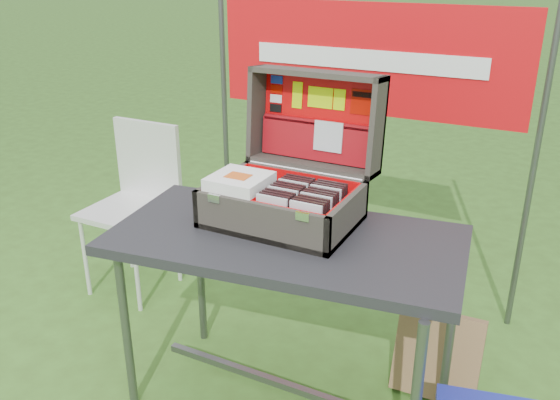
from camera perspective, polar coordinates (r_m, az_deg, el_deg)
The scene contains 86 objects.
table at distance 2.41m, azimuth 0.55°, elevation -12.15°, with size 1.30×0.65×0.82m, color #242426, non-canonical shape.
table_top at distance 2.22m, azimuth 0.58°, elevation -3.87°, with size 1.30×0.65×0.04m, color #242426.
table_leg_fl at distance 2.53m, azimuth -14.63°, elevation -11.71°, with size 0.04×0.04×0.78m, color #59595B.
table_leg_bl at distance 2.88m, azimuth -7.69°, elevation -6.64°, with size 0.04×0.04×0.78m, color #59595B.
table_leg_br at distance 2.49m, azimuth 16.03°, elevation -12.51°, with size 0.04×0.04×0.78m, color #59595B.
table_brace at distance 2.59m, azimuth 0.52°, elevation -17.40°, with size 1.15×0.03×0.03m, color #59595B.
suitcase at distance 2.27m, azimuth 0.93°, elevation 4.63°, with size 0.56×0.56×0.54m, color #4A453C, non-canonical shape.
suitcase_base_bottom at distance 2.31m, azimuth 0.23°, elevation -1.90°, with size 0.56×0.40×0.02m, color #4A453C.
suitcase_base_wall_front at distance 2.13m, azimuth -2.07°, elevation -2.19°, with size 0.56×0.02×0.15m, color #4A453C.
suitcase_base_wall_back at distance 2.44m, azimuth 2.23°, elevation 1.09°, with size 0.56×0.02×0.15m, color #4A453C.
suitcase_base_wall_left at distance 2.41m, azimuth -5.46°, elevation 0.69°, with size 0.02×0.40×0.15m, color #4A453C.
suitcase_base_wall_right at distance 2.18m, azimuth 6.50°, elevation -1.68°, with size 0.02×0.40×0.15m, color #4A453C.
suitcase_liner_floor at distance 2.30m, azimuth 0.23°, elevation -1.58°, with size 0.51×0.35×0.01m, color red.
suitcase_latch_left at distance 2.18m, azimuth -6.34°, elevation 0.16°, with size 0.05×0.01×0.03m, color silver.
suitcase_latch_right at distance 2.02m, azimuth 2.20°, elevation -1.60°, with size 0.05×0.01×0.03m, color silver.
suitcase_hinge at distance 2.42m, azimuth 2.37°, elevation 2.81°, with size 0.02×0.02×0.50m, color silver.
suitcase_lid_back at distance 2.50m, azimuth 3.95°, elevation 7.88°, with size 0.56×0.40×0.02m, color #4A453C.
suitcase_lid_rim_far at distance 2.42m, azimuth 3.62°, elevation 12.06°, with size 0.56×0.02×0.15m, color #4A453C.
suitcase_lid_rim_near at distance 2.49m, azimuth 3.10°, elevation 3.42°, with size 0.56×0.02×0.15m, color #4A453C.
suitcase_lid_rim_left at distance 2.56m, azimuth -2.17°, elevation 8.39°, with size 0.02×0.40×0.15m, color #4A453C.
suitcase_lid_rim_right at distance 2.36m, azimuth 9.35°, elevation 6.84°, with size 0.02×0.40×0.15m, color #4A453C.
suitcase_lid_liner at distance 2.49m, azimuth 3.82°, elevation 7.84°, with size 0.51×0.35×0.01m, color red.
suitcase_liner_wall_front at distance 2.14m, azimuth -1.89°, elevation -1.78°, with size 0.51×0.01×0.13m, color red.
suitcase_liner_wall_back at distance 2.42m, azimuth 2.10°, elevation 1.22°, with size 0.51×0.01×0.13m, color red.
suitcase_liner_wall_left at distance 2.40m, azimuth -5.19°, elevation 0.88°, with size 0.01×0.35×0.13m, color red.
suitcase_liner_wall_right at distance 2.18m, azimuth 6.17°, elevation -1.35°, with size 0.01×0.35×0.13m, color red.
suitcase_lid_pocket at distance 2.49m, azimuth 3.52°, elevation 5.69°, with size 0.49×0.16×0.03m, color maroon.
suitcase_pocket_edge at distance 2.47m, azimuth 3.57°, elevation 7.47°, with size 0.48×0.02×0.02m, color maroon.
suitcase_pocket_cd at distance 2.45m, azimuth 4.68°, elevation 6.11°, with size 0.12×0.12×0.01m, color silver.
lid_sticker_cc_a at distance 2.55m, azimuth -0.31°, elevation 11.51°, with size 0.05×0.03×0.00m, color #1933B2.
lid_sticker_cc_b at distance 2.56m, azimuth -0.35°, elevation 10.62°, with size 0.05×0.03×0.00m, color #AD0C00.
lid_sticker_cc_c at distance 2.56m, azimuth -0.39°, elevation 9.73°, with size 0.05×0.03×0.00m, color white.
lid_sticker_cc_d at distance 2.57m, azimuth -0.42°, elevation 8.85°, with size 0.05×0.03×0.00m, color black.
lid_card_neon_tall at distance 2.51m, azimuth 1.68°, elevation 10.06°, with size 0.04×0.11×0.00m, color #C1F201.
lid_card_neon_main at distance 2.47m, azimuth 3.89°, elevation 9.81°, with size 0.11×0.08×0.00m, color #C1F201.
lid_card_neon_small at distance 2.44m, azimuth 5.74°, elevation 9.58°, with size 0.05×0.08×0.00m, color #C1F201.
lid_sticker_band at distance 2.41m, azimuth 7.96°, elevation 9.30°, with size 0.10×0.10×0.00m, color #AD0C00.
lid_sticker_band_bar at distance 2.40m, azimuth 8.02°, elevation 10.01°, with size 0.09×0.02×0.00m, color black.
cd_left_0 at distance 2.13m, azimuth -0.79°, elevation -1.42°, with size 0.12×0.01×0.14m, color silver.
cd_left_1 at distance 2.15m, azimuth -0.52°, elevation -1.22°, with size 0.12×0.01×0.14m, color black.
cd_left_2 at distance 2.17m, azimuth -0.25°, elevation -1.01°, with size 0.12×0.01×0.14m, color black.
cd_left_3 at distance 2.19m, azimuth 0.01°, elevation -0.81°, with size 0.12×0.01×0.14m, color black.
cd_left_4 at distance 2.21m, azimuth 0.27°, elevation -0.61°, with size 0.12×0.01×0.14m, color silver.
cd_left_5 at distance 2.22m, azimuth 0.53°, elevation -0.41°, with size 0.12×0.01×0.14m, color black.
cd_left_6 at distance 2.24m, azimuth 0.78°, elevation -0.22°, with size 0.12×0.01×0.14m, color black.
cd_left_7 at distance 2.26m, azimuth 1.03°, elevation -0.03°, with size 0.12×0.01×0.14m, color black.
cd_left_8 at distance 2.28m, azimuth 1.27°, elevation 0.16°, with size 0.12×0.01×0.14m, color silver.
cd_left_9 at distance 2.30m, azimuth 1.51°, elevation 0.34°, with size 0.12×0.01×0.14m, color black.
cd_left_10 at distance 2.31m, azimuth 1.75°, elevation 0.52°, with size 0.12×0.01×0.14m, color black.
cd_left_11 at distance 2.33m, azimuth 1.98°, elevation 0.70°, with size 0.12×0.01×0.14m, color black.
cd_right_0 at distance 2.08m, azimuth 2.48°, elevation -2.11°, with size 0.12×0.01×0.14m, color silver.
cd_right_1 at distance 2.10m, azimuth 2.73°, elevation -1.88°, with size 0.12×0.01×0.14m, color black.
cd_right_2 at distance 2.12m, azimuth 2.98°, elevation -1.67°, with size 0.12×0.01×0.14m, color black.
cd_right_3 at distance 2.13m, azimuth 3.22°, elevation -1.45°, with size 0.12×0.01×0.14m, color black.
cd_right_4 at distance 2.15m, azimuth 3.46°, elevation -1.24°, with size 0.12×0.01×0.14m, color silver.
cd_right_5 at distance 2.17m, azimuth 3.70°, elevation -1.04°, with size 0.12×0.01×0.14m, color black.
cd_right_6 at distance 2.19m, azimuth 3.93°, elevation -0.83°, with size 0.12×0.01×0.14m, color black.
cd_right_7 at distance 2.21m, azimuth 4.16°, elevation -0.64°, with size 0.12×0.01×0.14m, color black.
cd_right_8 at distance 2.23m, azimuth 4.38°, elevation -0.44°, with size 0.12×0.01×0.14m, color silver.
cd_right_9 at distance 2.25m, azimuth 4.60°, elevation -0.25°, with size 0.12×0.01×0.14m, color black.
cd_right_10 at distance 2.26m, azimuth 4.81°, elevation -0.06°, with size 0.12×0.01×0.14m, color black.
cd_right_11 at distance 2.28m, azimuth 5.03°, elevation 0.13°, with size 0.12×0.01×0.14m, color black.
songbook_0 at distance 2.26m, azimuth -3.89°, elevation 1.36°, with size 0.21×0.21×0.01m, color white.
songbook_1 at distance 2.26m, azimuth -3.90°, elevation 1.48°, with size 0.21×0.21×0.01m, color white.
songbook_2 at distance 2.25m, azimuth -3.90°, elevation 1.60°, with size 0.21×0.21×0.01m, color white.
songbook_3 at distance 2.25m, azimuth -3.90°, elevation 1.72°, with size 0.21×0.21×0.01m, color white.
songbook_4 at distance 2.25m, azimuth -3.91°, elevation 1.83°, with size 0.21×0.21×0.01m, color white.
songbook_5 at distance 2.25m, azimuth -3.91°, elevation 1.95°, with size 0.21×0.21×0.01m, color white.
songbook_6 at distance 2.25m, azimuth -3.91°, elevation 2.07°, with size 0.21×0.21×0.01m, color white.
songbook_7 at distance 2.25m, azimuth -3.92°, elevation 2.19°, with size 0.21×0.21×0.01m, color white.
songbook_8 at distance 2.24m, azimuth -3.92°, elevation 2.31°, with size 0.21×0.21×0.01m, color white.
songbook_graphic at distance 2.24m, azimuth -4.06°, elevation 2.33°, with size 0.09×0.07×0.00m, color #D85919.
chair at distance 3.36m, azimuth -14.38°, elevation -1.19°, with size 0.43×0.47×0.94m, color silver, non-canonical shape.
chair_seat at distance 3.36m, azimuth -14.40°, elevation -1.03°, with size 0.43×0.43×0.03m, color silver.
chair_backrest at distance 3.42m, azimuth -12.57°, elevation 3.78°, with size 0.43×0.03×0.45m, color silver.
chair_leg_fl at distance 3.46m, azimuth -18.26°, elevation -5.17°, with size 0.02×0.02×0.48m, color silver.
chair_leg_fr at distance 3.23m, azimuth -13.64°, elevation -6.67°, with size 0.02×0.02×0.48m, color silver.
chair_leg_bl at distance 3.69m, azimuth -14.36°, elevation -2.94°, with size 0.02×0.02×0.48m, color silver.
chair_leg_br at distance 3.48m, azimuth -9.82°, elevation -4.16°, with size 0.02×0.02×0.48m, color silver.
chair_upright_left at distance 3.54m, azimuth -14.85°, elevation 4.01°, with size 0.02×0.02×0.45m, color silver.
chair_upright_right at distance 3.32m, azimuth -10.12°, elevation 3.18°, with size 0.02×0.02×0.45m, color silver.
cardboard_box at distance 2.71m, azimuth 14.90°, elevation -14.23°, with size 0.36×0.06×0.38m, color olive.
banner_post_left at distance 3.53m, azimuth -5.29°, elevation 7.12°, with size 0.03×0.03×1.70m, color #59595B.
banner_post_right at distance 3.02m, azimuth 23.20°, elevation 2.69°, with size 0.03×0.03×1.70m, color #59595B.
banner at distance 3.07m, azimuth 8.25°, elevation 13.25°, with size 1.60×0.01×0.55m, color red.
banner_text at distance 3.05m, azimuth 8.17°, elevation 13.22°, with size 1.20×0.00×0.10m, color white.
Camera 1 is at (0.99, -1.77, 1.78)m, focal length 38.00 mm.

